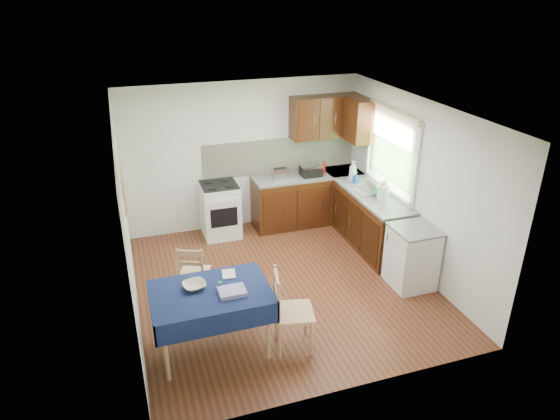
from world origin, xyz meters
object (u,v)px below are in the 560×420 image
object	(u,v)px
kettle	(383,191)
toaster	(280,173)
chair_far	(193,272)
dish_rack	(371,190)
sandwich_press	(311,170)
dining_table	(211,299)
chair_near	(289,309)

from	to	relation	value
kettle	toaster	bearing A→B (deg)	132.25
chair_far	dish_rack	distance (m)	3.09
kettle	sandwich_press	bearing A→B (deg)	117.06
sandwich_press	chair_far	bearing A→B (deg)	-155.20
chair_far	sandwich_press	xyz separation A→B (m)	(2.33, 1.75, 0.54)
toaster	dish_rack	world-z (taller)	dish_rack
dish_rack	kettle	distance (m)	0.34
dining_table	sandwich_press	xyz separation A→B (m)	(2.28, 2.78, 0.30)
dining_table	chair_near	size ratio (longest dim) A/B	1.31
chair_far	chair_near	size ratio (longest dim) A/B	0.85
dish_rack	kettle	size ratio (longest dim) A/B	1.44
chair_near	dish_rack	size ratio (longest dim) A/B	2.33
chair_near	dish_rack	distance (m)	2.93
toaster	kettle	distance (m)	1.79
chair_near	dish_rack	bearing A→B (deg)	-33.49
toaster	chair_far	bearing A→B (deg)	-127.81
chair_near	toaster	distance (m)	3.21
chair_far	dish_rack	xyz separation A→B (m)	(2.95, 0.77, 0.47)
sandwich_press	kettle	world-z (taller)	kettle
toaster	dish_rack	bearing A→B (deg)	-33.54
toaster	kettle	size ratio (longest dim) A/B	0.84
sandwich_press	dish_rack	distance (m)	1.16
dining_table	chair_near	xyz separation A→B (m)	(0.84, -0.24, -0.16)
toaster	sandwich_press	world-z (taller)	sandwich_press
dining_table	kettle	world-z (taller)	kettle
sandwich_press	dining_table	bearing A→B (deg)	-141.57
chair_near	kettle	distance (m)	2.76
toaster	sandwich_press	distance (m)	0.54
chair_near	toaster	bearing A→B (deg)	-4.46
chair_far	toaster	distance (m)	2.58
dish_rack	chair_near	bearing A→B (deg)	-117.59
chair_near	sandwich_press	bearing A→B (deg)	-13.60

